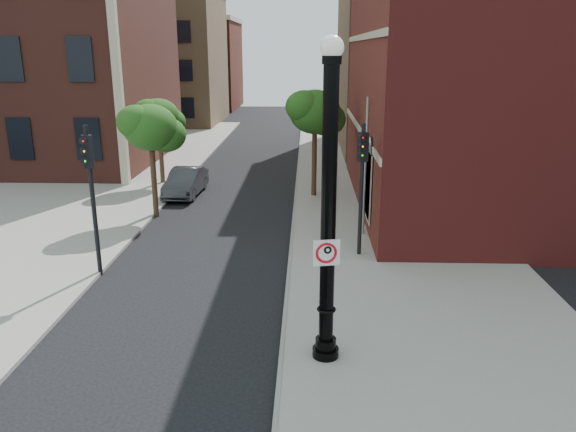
{
  "coord_description": "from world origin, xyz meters",
  "views": [
    {
      "loc": [
        2.62,
        -11.73,
        7.01
      ],
      "look_at": [
        2.14,
        2.0,
        2.91
      ],
      "focal_mm": 35.0,
      "sensor_mm": 36.0,
      "label": 1
    }
  ],
  "objects_px": {
    "traffic_signal_left": "(90,177)",
    "traffic_signal_right": "(362,169)",
    "no_parking_sign": "(327,253)",
    "lamppost": "(328,224)",
    "parked_car": "(186,182)"
  },
  "relations": [
    {
      "from": "lamppost",
      "to": "no_parking_sign",
      "type": "relative_size",
      "value": 12.19
    },
    {
      "from": "lamppost",
      "to": "traffic_signal_right",
      "type": "relative_size",
      "value": 1.56
    },
    {
      "from": "no_parking_sign",
      "to": "traffic_signal_left",
      "type": "height_order",
      "value": "traffic_signal_left"
    },
    {
      "from": "lamppost",
      "to": "traffic_signal_right",
      "type": "height_order",
      "value": "lamppost"
    },
    {
      "from": "parked_car",
      "to": "traffic_signal_right",
      "type": "height_order",
      "value": "traffic_signal_right"
    },
    {
      "from": "traffic_signal_right",
      "to": "no_parking_sign",
      "type": "bearing_deg",
      "value": -122.86
    },
    {
      "from": "lamppost",
      "to": "no_parking_sign",
      "type": "xyz_separation_m",
      "value": [
        -0.03,
        -0.18,
        -0.6
      ]
    },
    {
      "from": "lamppost",
      "to": "parked_car",
      "type": "relative_size",
      "value": 1.79
    },
    {
      "from": "lamppost",
      "to": "traffic_signal_left",
      "type": "distance_m",
      "value": 8.66
    },
    {
      "from": "no_parking_sign",
      "to": "parked_car",
      "type": "distance_m",
      "value": 16.86
    },
    {
      "from": "no_parking_sign",
      "to": "traffic_signal_right",
      "type": "distance_m",
      "value": 7.18
    },
    {
      "from": "traffic_signal_left",
      "to": "traffic_signal_right",
      "type": "bearing_deg",
      "value": -8.02
    },
    {
      "from": "traffic_signal_left",
      "to": "traffic_signal_right",
      "type": "height_order",
      "value": "traffic_signal_left"
    },
    {
      "from": "traffic_signal_left",
      "to": "no_parking_sign",
      "type": "bearing_deg",
      "value": -56.54
    },
    {
      "from": "lamppost",
      "to": "parked_car",
      "type": "xyz_separation_m",
      "value": [
        -6.49,
        15.25,
        -2.69
      ]
    }
  ]
}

